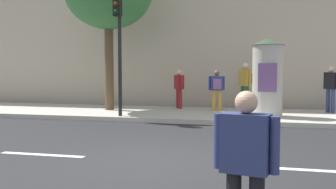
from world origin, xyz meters
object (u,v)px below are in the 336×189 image
at_px(poster_column, 267,77).
at_px(pedestrian_with_bag, 331,85).
at_px(pedestrian_tallest, 179,86).
at_px(pedestrian_with_backpack, 245,82).
at_px(traffic_light, 118,33).
at_px(pedestrian_in_dark_shirt, 217,87).
at_px(pedestrian_in_light_jacket, 246,160).

height_order(poster_column, pedestrian_with_bag, poster_column).
distance_m(pedestrian_tallest, pedestrian_with_backpack, 2.54).
bearing_deg(traffic_light, pedestrian_in_dark_shirt, 40.92).
height_order(traffic_light, pedestrian_in_dark_shirt, traffic_light).
distance_m(traffic_light, pedestrian_with_bag, 7.61).
height_order(pedestrian_in_light_jacket, pedestrian_in_dark_shirt, pedestrian_in_dark_shirt).
height_order(pedestrian_tallest, pedestrian_in_dark_shirt, pedestrian_tallest).
distance_m(traffic_light, pedestrian_in_dark_shirt, 4.22).
xyz_separation_m(pedestrian_in_light_jacket, pedestrian_in_dark_shirt, (-1.64, 11.10, 0.16)).
bearing_deg(poster_column, pedestrian_with_backpack, 112.32).
bearing_deg(pedestrian_with_backpack, pedestrian_with_bag, -6.78).
bearing_deg(pedestrian_in_dark_shirt, pedestrian_with_bag, 4.71).
relative_size(pedestrian_with_bag, pedestrian_in_dark_shirt, 1.11).
distance_m(pedestrian_in_light_jacket, pedestrian_in_dark_shirt, 11.22).
distance_m(traffic_light, pedestrian_with_backpack, 5.27).
relative_size(pedestrian_in_light_jacket, pedestrian_with_backpack, 0.85).
relative_size(pedestrian_in_dark_shirt, pedestrian_with_backpack, 0.84).
xyz_separation_m(traffic_light, pedestrian_with_backpack, (3.87, 3.18, -1.63)).
bearing_deg(pedestrian_tallest, pedestrian_with_bag, -1.87).
distance_m(pedestrian_tallest, pedestrian_in_dark_shirt, 1.61).
bearing_deg(pedestrian_in_dark_shirt, pedestrian_in_light_jacket, -81.60).
xyz_separation_m(pedestrian_in_dark_shirt, pedestrian_with_backpack, (1.00, 0.68, 0.18)).
xyz_separation_m(pedestrian_in_light_jacket, pedestrian_with_backpack, (-0.64, 11.78, 0.34)).
distance_m(pedestrian_tallest, pedestrian_with_bag, 5.51).
height_order(poster_column, pedestrian_with_backpack, poster_column).
distance_m(pedestrian_in_light_jacket, pedestrian_tallest, 12.03).
bearing_deg(pedestrian_in_light_jacket, pedestrian_in_dark_shirt, 98.40).
bearing_deg(pedestrian_in_dark_shirt, traffic_light, -139.08).
bearing_deg(pedestrian_with_backpack, traffic_light, -140.64).
distance_m(traffic_light, poster_column, 5.04).
bearing_deg(traffic_light, pedestrian_in_light_jacket, -62.30).
xyz_separation_m(traffic_light, pedestrian_in_dark_shirt, (2.88, 2.49, -1.81)).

